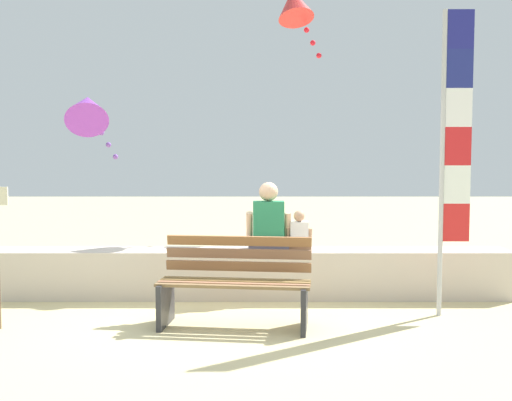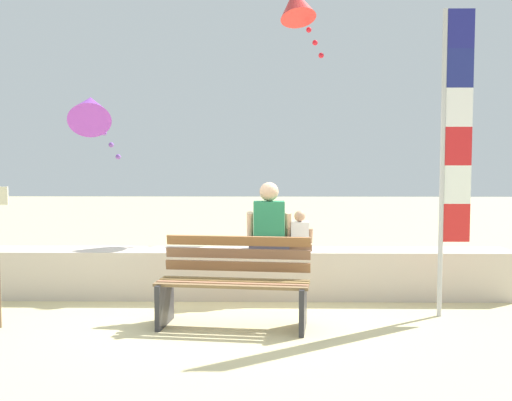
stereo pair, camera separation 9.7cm
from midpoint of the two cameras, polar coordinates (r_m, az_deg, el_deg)
name	(u,v)px [view 2 (the right image)]	position (r m, az deg, el deg)	size (l,w,h in m)	color
ground_plane	(223,315)	(6.57, -2.73, -10.87)	(40.00, 40.00, 0.00)	#D0C08B
seawall_ledge	(228,273)	(7.35, -2.32, -6.94)	(6.85, 0.56, 0.58)	beige
park_bench	(234,285)	(6.09, -1.65, -8.08)	(1.58, 0.78, 0.88)	olive
person_adult	(269,224)	(7.23, 1.63, -2.22)	(0.54, 0.40, 0.82)	#393748
person_child	(300,235)	(7.26, 4.57, -3.27)	(0.31, 0.23, 0.48)	brown
flag_banner	(452,143)	(6.65, 18.59, 5.22)	(0.33, 0.05, 3.24)	#B7B7BC
kite_purple	(90,109)	(9.38, -15.26, 8.43)	(0.84, 0.98, 1.19)	purple
kite_red	(296,4)	(9.15, 4.20, 18.18)	(0.77, 0.79, 1.08)	red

